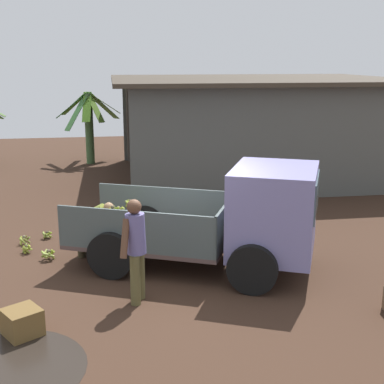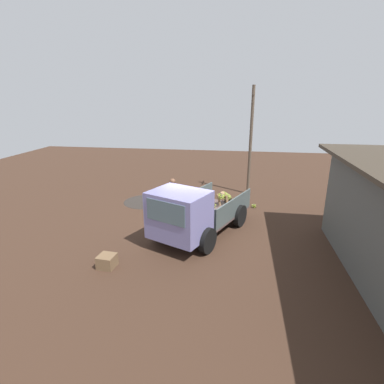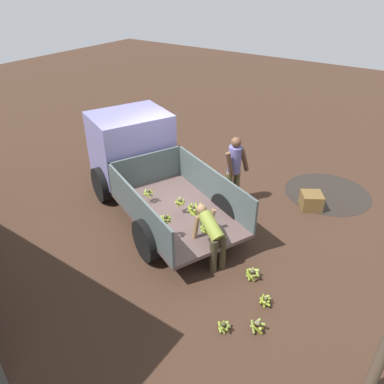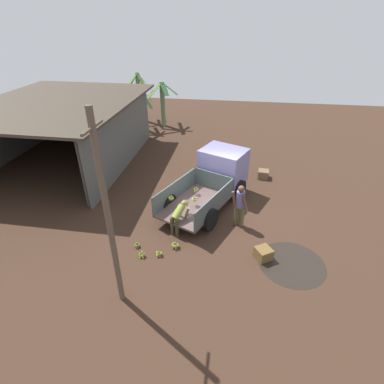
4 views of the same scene
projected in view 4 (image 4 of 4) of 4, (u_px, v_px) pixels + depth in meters
name	position (u px, v px, depth m)	size (l,w,h in m)	color
ground	(209.00, 208.00, 12.43)	(36.00, 36.00, 0.00)	#3A261B
mud_patch_0	(292.00, 264.00, 9.68)	(2.15, 2.15, 0.01)	black
cargo_truck	(218.00, 174.00, 12.81)	(4.89, 3.53, 2.00)	brown
warehouse_shed	(65.00, 115.00, 15.59)	(9.34, 7.51, 3.25)	#4D4F4B
utility_pole	(108.00, 218.00, 7.08)	(0.91, 0.15, 5.46)	brown
banana_palm_1	(163.00, 103.00, 20.75)	(2.84, 2.18, 2.99)	#6B7F55
banana_palm_2	(139.00, 96.00, 21.85)	(1.95, 1.83, 3.38)	#66855D
banana_palm_4	(139.00, 106.00, 20.06)	(2.65, 2.22, 3.02)	#3C6530
person_foreground_visitor	(240.00, 204.00, 10.95)	(0.50, 0.67, 1.73)	brown
person_worker_loading	(178.00, 216.00, 10.74)	(0.77, 0.70, 1.15)	#38311F
banana_bunch_on_ground_0	(159.00, 253.00, 9.94)	(0.23, 0.24, 0.18)	brown
banana_bunch_on_ground_1	(175.00, 245.00, 10.28)	(0.28, 0.29, 0.22)	brown
banana_bunch_on_ground_2	(137.00, 245.00, 10.33)	(0.23, 0.23, 0.18)	#423B2B
banana_bunch_on_ground_3	(142.00, 254.00, 9.91)	(0.25, 0.27, 0.21)	brown
wooden_crate_0	(263.00, 253.00, 9.81)	(0.48, 0.48, 0.39)	brown
wooden_crate_1	(263.00, 174.00, 14.65)	(0.49, 0.49, 0.39)	brown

